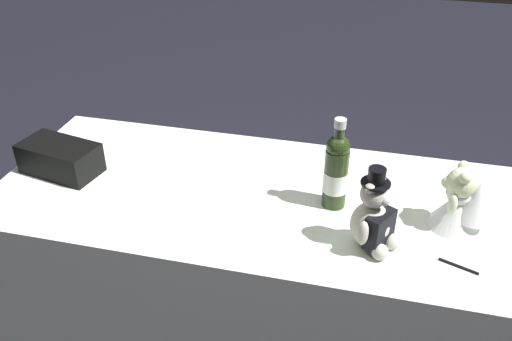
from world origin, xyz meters
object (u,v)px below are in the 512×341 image
at_px(teddy_bear_groom, 374,219).
at_px(signing_pen, 460,267).
at_px(teddy_bear_bride, 463,202).
at_px(gift_case_black, 60,158).
at_px(champagne_bottle, 336,171).

distance_m(teddy_bear_groom, signing_pen, 0.30).
relative_size(teddy_bear_bride, gift_case_black, 0.71).
relative_size(teddy_bear_groom, teddy_bear_bride, 1.25).
bearing_deg(gift_case_black, champagne_bottle, -178.57).
relative_size(teddy_bear_groom, signing_pen, 2.30).
bearing_deg(signing_pen, teddy_bear_bride, -90.91).
bearing_deg(champagne_bottle, gift_case_black, 1.43).
relative_size(teddy_bear_bride, signing_pen, 1.85).
bearing_deg(gift_case_black, teddy_bear_bride, -179.73).
xyz_separation_m(teddy_bear_groom, champagne_bottle, (0.14, -0.20, 0.04)).
xyz_separation_m(teddy_bear_bride, champagne_bottle, (0.42, -0.02, 0.05)).
bearing_deg(champagne_bottle, teddy_bear_bride, 177.36).
bearing_deg(champagne_bottle, teddy_bear_groom, 126.45).
xyz_separation_m(champagne_bottle, gift_case_black, (1.06, 0.03, -0.08)).
distance_m(champagne_bottle, signing_pen, 0.50).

